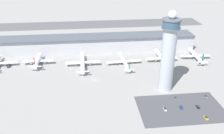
# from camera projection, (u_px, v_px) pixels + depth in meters

# --- Properties ---
(ground_plane) EXTENTS (1000.00, 1000.00, 0.00)m
(ground_plane) POSITION_uv_depth(u_px,v_px,m) (94.00, 80.00, 226.93)
(ground_plane) COLOR gray
(terminal_building) EXTENTS (235.25, 25.00, 18.58)m
(terminal_building) POSITION_uv_depth(u_px,v_px,m) (91.00, 44.00, 285.58)
(terminal_building) COLOR #B2B2B7
(terminal_building) RESTS_ON ground
(runway_strip) EXTENTS (352.88, 44.00, 0.01)m
(runway_strip) POSITION_uv_depth(u_px,v_px,m) (89.00, 25.00, 390.59)
(runway_strip) COLOR #515154
(runway_strip) RESTS_ON ground
(control_tower) EXTENTS (14.69, 14.69, 67.42)m
(control_tower) POSITION_uv_depth(u_px,v_px,m) (168.00, 53.00, 198.60)
(control_tower) COLOR #ADB2BC
(control_tower) RESTS_ON ground
(parking_lot_surface) EXTENTS (64.00, 40.00, 0.01)m
(parking_lot_surface) POSITION_uv_depth(u_px,v_px,m) (181.00, 108.00, 187.31)
(parking_lot_surface) COLOR #424247
(parking_lot_surface) RESTS_ON ground
(airplane_gate_bravo) EXTENTS (31.35, 32.49, 14.40)m
(airplane_gate_bravo) POSITION_uv_depth(u_px,v_px,m) (38.00, 61.00, 254.56)
(airplane_gate_bravo) COLOR silver
(airplane_gate_bravo) RESTS_ON ground
(airplane_gate_charlie) EXTENTS (34.65, 45.57, 13.55)m
(airplane_gate_charlie) POSITION_uv_depth(u_px,v_px,m) (83.00, 62.00, 251.02)
(airplane_gate_charlie) COLOR white
(airplane_gate_charlie) RESTS_ON ground
(airplane_gate_delta) EXTENTS (35.99, 43.94, 11.15)m
(airplane_gate_delta) POSITION_uv_depth(u_px,v_px,m) (124.00, 61.00, 255.24)
(airplane_gate_delta) COLOR white
(airplane_gate_delta) RESTS_ON ground
(airplane_gate_echo) EXTENTS (32.84, 41.46, 14.30)m
(airplane_gate_echo) POSITION_uv_depth(u_px,v_px,m) (162.00, 58.00, 260.62)
(airplane_gate_echo) COLOR silver
(airplane_gate_echo) RESTS_ON ground
(airplane_gate_foxtrot) EXTENTS (32.19, 37.60, 13.26)m
(airplane_gate_foxtrot) POSITION_uv_depth(u_px,v_px,m) (196.00, 56.00, 267.44)
(airplane_gate_foxtrot) COLOR silver
(airplane_gate_foxtrot) RESTS_ON ground
(service_truck_catering) EXTENTS (2.43, 6.93, 3.12)m
(service_truck_catering) POSITION_uv_depth(u_px,v_px,m) (9.00, 66.00, 251.86)
(service_truck_catering) COLOR black
(service_truck_catering) RESTS_ON ground
(service_truck_fuel) EXTENTS (6.39, 4.60, 2.46)m
(service_truck_fuel) POSITION_uv_depth(u_px,v_px,m) (166.00, 61.00, 262.49)
(service_truck_fuel) COLOR black
(service_truck_fuel) RESTS_ON ground
(car_blue_compact) EXTENTS (2.00, 4.28, 1.58)m
(car_blue_compact) POSITION_uv_depth(u_px,v_px,m) (181.00, 107.00, 187.26)
(car_blue_compact) COLOR black
(car_blue_compact) RESTS_ON ground
(car_maroon_suv) EXTENTS (1.99, 4.11, 1.49)m
(car_maroon_suv) POSITION_uv_depth(u_px,v_px,m) (198.00, 107.00, 188.01)
(car_maroon_suv) COLOR black
(car_maroon_suv) RESTS_ON ground
(car_navy_sedan) EXTENTS (1.78, 4.14, 1.48)m
(car_navy_sedan) POSITION_uv_depth(u_px,v_px,m) (165.00, 109.00, 185.36)
(car_navy_sedan) COLOR black
(car_navy_sedan) RESTS_ON ground
(car_grey_coupe) EXTENTS (1.86, 4.46, 1.36)m
(car_grey_coupe) POSITION_uv_depth(u_px,v_px,m) (206.00, 96.00, 201.26)
(car_grey_coupe) COLOR black
(car_grey_coupe) RESTS_ON ground
(car_black_suv) EXTENTS (1.90, 4.49, 1.53)m
(car_black_suv) POSITION_uv_depth(u_px,v_px,m) (206.00, 118.00, 176.06)
(car_black_suv) COLOR black
(car_black_suv) RESTS_ON ground
(car_silver_sedan) EXTENTS (1.99, 4.29, 1.41)m
(car_silver_sedan) POSITION_uv_depth(u_px,v_px,m) (175.00, 98.00, 199.09)
(car_silver_sedan) COLOR black
(car_silver_sedan) RESTS_ON ground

